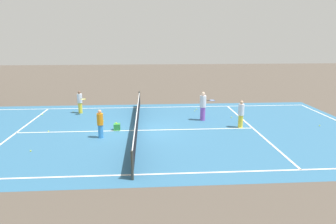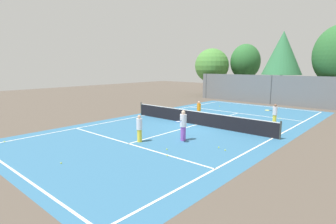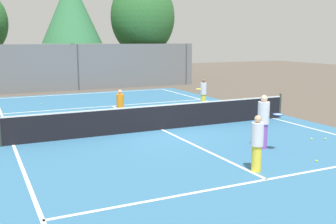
% 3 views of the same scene
% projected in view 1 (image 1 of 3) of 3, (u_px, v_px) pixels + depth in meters
% --- Properties ---
extents(ground_plane, '(80.00, 80.00, 0.00)m').
position_uv_depth(ground_plane, '(137.00, 130.00, 16.64)').
color(ground_plane, brown).
extents(court_surface, '(13.00, 25.00, 0.01)m').
position_uv_depth(court_surface, '(137.00, 130.00, 16.64)').
color(court_surface, teal).
rests_on(court_surface, ground_plane).
extents(tennis_net, '(11.90, 0.10, 1.10)m').
position_uv_depth(tennis_net, '(137.00, 121.00, 16.52)').
color(tennis_net, '#333833').
rests_on(tennis_net, ground_plane).
extents(player_0, '(0.85, 0.71, 1.50)m').
position_uv_depth(player_0, '(80.00, 102.00, 20.20)').
color(player_0, yellow).
rests_on(player_0, ground_plane).
extents(player_1, '(0.49, 0.96, 1.75)m').
position_uv_depth(player_1, '(203.00, 106.00, 18.45)').
color(player_1, purple).
rests_on(player_1, ground_plane).
extents(player_2, '(0.31, 0.31, 1.45)m').
position_uv_depth(player_2, '(100.00, 124.00, 15.28)').
color(player_2, '#388CD8').
rests_on(player_2, ground_plane).
extents(player_3, '(0.33, 0.33, 1.54)m').
position_uv_depth(player_3, '(241.00, 114.00, 16.99)').
color(player_3, yellow).
rests_on(player_3, ground_plane).
extents(ball_crate, '(0.36, 0.33, 0.43)m').
position_uv_depth(ball_crate, '(117.00, 127.00, 16.68)').
color(ball_crate, green).
rests_on(ball_crate, ground_plane).
extents(tennis_ball_0, '(0.07, 0.07, 0.07)m').
position_uv_depth(tennis_ball_0, '(320.00, 126.00, 17.43)').
color(tennis_ball_0, '#CCE533').
rests_on(tennis_ball_0, ground_plane).
extents(tennis_ball_1, '(0.07, 0.07, 0.07)m').
position_uv_depth(tennis_ball_1, '(196.00, 109.00, 21.32)').
color(tennis_ball_1, '#CCE533').
rests_on(tennis_ball_1, ground_plane).
extents(tennis_ball_2, '(0.07, 0.07, 0.07)m').
position_uv_depth(tennis_ball_2, '(231.00, 117.00, 19.22)').
color(tennis_ball_2, '#CCE533').
rests_on(tennis_ball_2, ground_plane).
extents(tennis_ball_3, '(0.07, 0.07, 0.07)m').
position_uv_depth(tennis_ball_3, '(195.00, 111.00, 20.85)').
color(tennis_ball_3, '#CCE533').
rests_on(tennis_ball_3, ground_plane).
extents(tennis_ball_4, '(0.07, 0.07, 0.07)m').
position_uv_depth(tennis_ball_4, '(31.00, 151.00, 13.59)').
color(tennis_ball_4, '#CCE533').
rests_on(tennis_ball_4, ground_plane).
extents(tennis_ball_5, '(0.07, 0.07, 0.07)m').
position_uv_depth(tennis_ball_5, '(73.00, 112.00, 20.58)').
color(tennis_ball_5, '#CCE533').
rests_on(tennis_ball_5, ground_plane).
extents(tennis_ball_6, '(0.07, 0.07, 0.07)m').
position_uv_depth(tennis_ball_6, '(239.00, 114.00, 19.90)').
color(tennis_ball_6, '#CCE533').
rests_on(tennis_ball_6, ground_plane).
extents(tennis_ball_8, '(0.07, 0.07, 0.07)m').
position_uv_depth(tennis_ball_8, '(42.00, 115.00, 19.85)').
color(tennis_ball_8, '#CCE533').
rests_on(tennis_ball_8, ground_plane).
extents(tennis_ball_9, '(0.07, 0.07, 0.07)m').
position_uv_depth(tennis_ball_9, '(137.00, 110.00, 21.25)').
color(tennis_ball_9, '#CCE533').
rests_on(tennis_ball_9, ground_plane).
extents(tennis_ball_11, '(0.07, 0.07, 0.07)m').
position_uv_depth(tennis_ball_11, '(103.00, 121.00, 18.39)').
color(tennis_ball_11, '#CCE533').
rests_on(tennis_ball_11, ground_plane).
extents(tennis_ball_12, '(0.07, 0.07, 0.07)m').
position_uv_depth(tennis_ball_12, '(49.00, 131.00, 16.39)').
color(tennis_ball_12, '#CCE533').
rests_on(tennis_ball_12, ground_plane).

